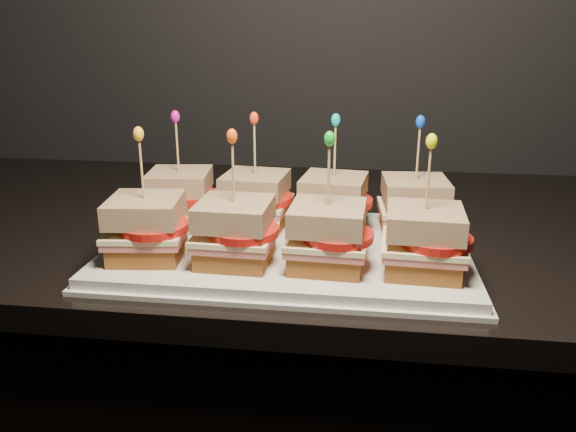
# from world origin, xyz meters

# --- Properties ---
(granite_slab) EXTENTS (2.47, 0.66, 0.03)m
(granite_slab) POSITION_xyz_m (-0.37, 1.68, 0.89)
(granite_slab) COLOR black
(granite_slab) RESTS_ON cabinet
(platter) EXTENTS (0.45, 0.28, 0.02)m
(platter) POSITION_xyz_m (-0.17, 1.52, 0.92)
(platter) COLOR silver
(platter) RESTS_ON granite_slab
(platter_rim) EXTENTS (0.46, 0.29, 0.01)m
(platter_rim) POSITION_xyz_m (-0.17, 1.52, 0.91)
(platter_rim) COLOR silver
(platter_rim) RESTS_ON granite_slab
(sandwich_0_bread_bot) EXTENTS (0.09, 0.09, 0.02)m
(sandwich_0_bread_bot) POSITION_xyz_m (-0.33, 1.58, 0.94)
(sandwich_0_bread_bot) COLOR brown
(sandwich_0_bread_bot) RESTS_ON platter
(sandwich_0_ham) EXTENTS (0.10, 0.10, 0.01)m
(sandwich_0_ham) POSITION_xyz_m (-0.33, 1.58, 0.95)
(sandwich_0_ham) COLOR #C26665
(sandwich_0_ham) RESTS_ON sandwich_0_bread_bot
(sandwich_0_cheese) EXTENTS (0.10, 0.10, 0.01)m
(sandwich_0_cheese) POSITION_xyz_m (-0.33, 1.58, 0.96)
(sandwich_0_cheese) COLOR #FFEDAF
(sandwich_0_cheese) RESTS_ON sandwich_0_ham
(sandwich_0_tomato) EXTENTS (0.08, 0.08, 0.01)m
(sandwich_0_tomato) POSITION_xyz_m (-0.31, 1.58, 0.97)
(sandwich_0_tomato) COLOR red
(sandwich_0_tomato) RESTS_ON sandwich_0_cheese
(sandwich_0_bread_top) EXTENTS (0.09, 0.09, 0.03)m
(sandwich_0_bread_top) POSITION_xyz_m (-0.33, 1.58, 0.98)
(sandwich_0_bread_top) COLOR #4F220C
(sandwich_0_bread_top) RESTS_ON sandwich_0_tomato
(sandwich_0_pick) EXTENTS (0.00, 0.00, 0.09)m
(sandwich_0_pick) POSITION_xyz_m (-0.33, 1.58, 1.03)
(sandwich_0_pick) COLOR tan
(sandwich_0_pick) RESTS_ON sandwich_0_bread_top
(sandwich_0_frill) EXTENTS (0.01, 0.01, 0.02)m
(sandwich_0_frill) POSITION_xyz_m (-0.33, 1.58, 1.07)
(sandwich_0_frill) COLOR #D01299
(sandwich_0_frill) RESTS_ON sandwich_0_pick
(sandwich_1_bread_bot) EXTENTS (0.09, 0.09, 0.02)m
(sandwich_1_bread_bot) POSITION_xyz_m (-0.22, 1.58, 0.94)
(sandwich_1_bread_bot) COLOR brown
(sandwich_1_bread_bot) RESTS_ON platter
(sandwich_1_ham) EXTENTS (0.10, 0.09, 0.01)m
(sandwich_1_ham) POSITION_xyz_m (-0.22, 1.58, 0.95)
(sandwich_1_ham) COLOR #C26665
(sandwich_1_ham) RESTS_ON sandwich_1_bread_bot
(sandwich_1_cheese) EXTENTS (0.10, 0.09, 0.01)m
(sandwich_1_cheese) POSITION_xyz_m (-0.22, 1.58, 0.96)
(sandwich_1_cheese) COLOR #FFEDAF
(sandwich_1_cheese) RESTS_ON sandwich_1_ham
(sandwich_1_tomato) EXTENTS (0.08, 0.08, 0.01)m
(sandwich_1_tomato) POSITION_xyz_m (-0.21, 1.58, 0.97)
(sandwich_1_tomato) COLOR red
(sandwich_1_tomato) RESTS_ON sandwich_1_cheese
(sandwich_1_bread_top) EXTENTS (0.09, 0.09, 0.03)m
(sandwich_1_bread_top) POSITION_xyz_m (-0.22, 1.58, 0.98)
(sandwich_1_bread_top) COLOR #4F220C
(sandwich_1_bread_top) RESTS_ON sandwich_1_tomato
(sandwich_1_pick) EXTENTS (0.00, 0.00, 0.09)m
(sandwich_1_pick) POSITION_xyz_m (-0.22, 1.58, 1.03)
(sandwich_1_pick) COLOR tan
(sandwich_1_pick) RESTS_ON sandwich_1_bread_top
(sandwich_1_frill) EXTENTS (0.01, 0.01, 0.02)m
(sandwich_1_frill) POSITION_xyz_m (-0.22, 1.58, 1.07)
(sandwich_1_frill) COLOR #F04220
(sandwich_1_frill) RESTS_ON sandwich_1_pick
(sandwich_2_bread_bot) EXTENTS (0.09, 0.09, 0.02)m
(sandwich_2_bread_bot) POSITION_xyz_m (-0.11, 1.58, 0.94)
(sandwich_2_bread_bot) COLOR brown
(sandwich_2_bread_bot) RESTS_ON platter
(sandwich_2_ham) EXTENTS (0.10, 0.10, 0.01)m
(sandwich_2_ham) POSITION_xyz_m (-0.11, 1.58, 0.95)
(sandwich_2_ham) COLOR #C26665
(sandwich_2_ham) RESTS_ON sandwich_2_bread_bot
(sandwich_2_cheese) EXTENTS (0.10, 0.10, 0.01)m
(sandwich_2_cheese) POSITION_xyz_m (-0.11, 1.58, 0.96)
(sandwich_2_cheese) COLOR #FFEDAF
(sandwich_2_cheese) RESTS_ON sandwich_2_ham
(sandwich_2_tomato) EXTENTS (0.08, 0.08, 0.01)m
(sandwich_2_tomato) POSITION_xyz_m (-0.10, 1.58, 0.97)
(sandwich_2_tomato) COLOR red
(sandwich_2_tomato) RESTS_ON sandwich_2_cheese
(sandwich_2_bread_top) EXTENTS (0.09, 0.09, 0.03)m
(sandwich_2_bread_top) POSITION_xyz_m (-0.11, 1.58, 0.98)
(sandwich_2_bread_top) COLOR #4F220C
(sandwich_2_bread_top) RESTS_ON sandwich_2_tomato
(sandwich_2_pick) EXTENTS (0.00, 0.00, 0.09)m
(sandwich_2_pick) POSITION_xyz_m (-0.11, 1.58, 1.03)
(sandwich_2_pick) COLOR tan
(sandwich_2_pick) RESTS_ON sandwich_2_bread_top
(sandwich_2_frill) EXTENTS (0.01, 0.01, 0.02)m
(sandwich_2_frill) POSITION_xyz_m (-0.11, 1.58, 1.07)
(sandwich_2_frill) COLOR #07C3CB
(sandwich_2_frill) RESTS_ON sandwich_2_pick
(sandwich_3_bread_bot) EXTENTS (0.09, 0.09, 0.02)m
(sandwich_3_bread_bot) POSITION_xyz_m (-0.00, 1.58, 0.94)
(sandwich_3_bread_bot) COLOR brown
(sandwich_3_bread_bot) RESTS_ON platter
(sandwich_3_ham) EXTENTS (0.09, 0.09, 0.01)m
(sandwich_3_ham) POSITION_xyz_m (-0.00, 1.58, 0.95)
(sandwich_3_ham) COLOR #C26665
(sandwich_3_ham) RESTS_ON sandwich_3_bread_bot
(sandwich_3_cheese) EXTENTS (0.10, 0.09, 0.01)m
(sandwich_3_cheese) POSITION_xyz_m (-0.00, 1.58, 0.96)
(sandwich_3_cheese) COLOR #FFEDAF
(sandwich_3_cheese) RESTS_ON sandwich_3_ham
(sandwich_3_tomato) EXTENTS (0.08, 0.08, 0.01)m
(sandwich_3_tomato) POSITION_xyz_m (0.01, 1.58, 0.97)
(sandwich_3_tomato) COLOR red
(sandwich_3_tomato) RESTS_ON sandwich_3_cheese
(sandwich_3_bread_top) EXTENTS (0.09, 0.09, 0.03)m
(sandwich_3_bread_top) POSITION_xyz_m (-0.00, 1.58, 0.98)
(sandwich_3_bread_top) COLOR #4F220C
(sandwich_3_bread_top) RESTS_ON sandwich_3_tomato
(sandwich_3_pick) EXTENTS (0.00, 0.00, 0.09)m
(sandwich_3_pick) POSITION_xyz_m (-0.00, 1.58, 1.03)
(sandwich_3_pick) COLOR tan
(sandwich_3_pick) RESTS_ON sandwich_3_bread_top
(sandwich_3_frill) EXTENTS (0.01, 0.01, 0.02)m
(sandwich_3_frill) POSITION_xyz_m (-0.00, 1.58, 1.07)
(sandwich_3_frill) COLOR blue
(sandwich_3_frill) RESTS_ON sandwich_3_pick
(sandwich_4_bread_bot) EXTENTS (0.09, 0.09, 0.02)m
(sandwich_4_bread_bot) POSITION_xyz_m (-0.33, 1.45, 0.94)
(sandwich_4_bread_bot) COLOR brown
(sandwich_4_bread_bot) RESTS_ON platter
(sandwich_4_ham) EXTENTS (0.10, 0.10, 0.01)m
(sandwich_4_ham) POSITION_xyz_m (-0.33, 1.45, 0.95)
(sandwich_4_ham) COLOR #C26665
(sandwich_4_ham) RESTS_ON sandwich_4_bread_bot
(sandwich_4_cheese) EXTENTS (0.10, 0.10, 0.01)m
(sandwich_4_cheese) POSITION_xyz_m (-0.33, 1.45, 0.96)
(sandwich_4_cheese) COLOR #FFEDAF
(sandwich_4_cheese) RESTS_ON sandwich_4_ham
(sandwich_4_tomato) EXTENTS (0.08, 0.08, 0.01)m
(sandwich_4_tomato) POSITION_xyz_m (-0.31, 1.45, 0.97)
(sandwich_4_tomato) COLOR red
(sandwich_4_tomato) RESTS_ON sandwich_4_cheese
(sandwich_4_bread_top) EXTENTS (0.09, 0.09, 0.03)m
(sandwich_4_bread_top) POSITION_xyz_m (-0.33, 1.45, 0.98)
(sandwich_4_bread_top) COLOR #4F220C
(sandwich_4_bread_top) RESTS_ON sandwich_4_tomato
(sandwich_4_pick) EXTENTS (0.00, 0.00, 0.09)m
(sandwich_4_pick) POSITION_xyz_m (-0.33, 1.45, 1.03)
(sandwich_4_pick) COLOR tan
(sandwich_4_pick) RESTS_ON sandwich_4_bread_top
(sandwich_4_frill) EXTENTS (0.01, 0.01, 0.02)m
(sandwich_4_frill) POSITION_xyz_m (-0.33, 1.45, 1.07)
(sandwich_4_frill) COLOR yellow
(sandwich_4_frill) RESTS_ON sandwich_4_pick
(sandwich_5_bread_bot) EXTENTS (0.08, 0.08, 0.02)m
(sandwich_5_bread_bot) POSITION_xyz_m (-0.22, 1.45, 0.94)
(sandwich_5_bread_bot) COLOR brown
(sandwich_5_bread_bot) RESTS_ON platter
(sandwich_5_ham) EXTENTS (0.09, 0.09, 0.01)m
(sandwich_5_ham) POSITION_xyz_m (-0.22, 1.45, 0.95)
(sandwich_5_ham) COLOR #C26665
(sandwich_5_ham) RESTS_ON sandwich_5_bread_bot
(sandwich_5_cheese) EXTENTS (0.09, 0.09, 0.01)m
(sandwich_5_cheese) POSITION_xyz_m (-0.22, 1.45, 0.96)
(sandwich_5_cheese) COLOR #FFEDAF
(sandwich_5_cheese) RESTS_ON sandwich_5_ham
(sandwich_5_tomato) EXTENTS (0.08, 0.08, 0.01)m
(sandwich_5_tomato) POSITION_xyz_m (-0.21, 1.45, 0.97)
(sandwich_5_tomato) COLOR red
(sandwich_5_tomato) RESTS_ON sandwich_5_cheese
(sandwich_5_bread_top) EXTENTS (0.08, 0.08, 0.03)m
(sandwich_5_bread_top) POSITION_xyz_m (-0.22, 1.45, 0.98)
(sandwich_5_bread_top) COLOR #4F220C
(sandwich_5_bread_top) RESTS_ON sandwich_5_tomato
(sandwich_5_pick) EXTENTS (0.00, 0.00, 0.09)m
(sandwich_5_pick) POSITION_xyz_m (-0.22, 1.45, 1.03)
(sandwich_5_pick) COLOR tan
(sandwich_5_pick) RESTS_ON sandwich_5_bread_top
(sandwich_5_frill) EXTENTS (0.01, 0.01, 0.02)m
(sandwich_5_frill) POSITION_xyz_m (-0.22, 1.45, 1.07)
(sandwich_5_frill) COLOR #F25B12
(sandwich_5_frill) RESTS_ON sandwich_5_pick
(sandwich_6_bread_bot) EXTENTS (0.08, 0.08, 0.02)m
(sandwich_6_bread_bot) POSITION_xyz_m (-0.11, 1.45, 0.94)
(sandwich_6_bread_bot) COLOR brown
(sandwich_6_bread_bot) RESTS_ON platter
(sandwich_6_ham) EXTENTS (0.09, 0.09, 0.01)m
(sandwich_6_ham) POSITION_xyz_m (-0.11, 1.45, 0.95)
(sandwich_6_ham) COLOR #C26665
(sandwich_6_ham) RESTS_ON sandwich_6_bread_bot
(sandwich_6_cheese) EXTENTS (0.09, 0.09, 0.01)m
(sandwich_6_cheese) POSITION_xyz_m (-0.11, 1.45, 0.96)
(sandwich_6_cheese) COLOR #FFEDAF
(sandwich_6_cheese) RESTS_ON sandwich_6_ham
(sandwich_6_tomato) EXTENTS (0.08, 0.08, 0.01)m
(sandwich_6_tomato) POSITION_xyz_m (-0.10, 1.45, 0.97)
(sandwich_6_tomato) COLOR red
(sandwich_6_tomato) RESTS_ON sandwich_6_cheese
(sandwich_6_bread_top) EXTENTS (0.09, 0.09, 0.03)m
(sandwich_6_bread_top) POSITION_xyz_m (-0.11, 1.45, 0.98)
(sandwich_6_bread_top) COLOR #4F220C
(sandwich_6_bread_top) RESTS_ON sandwich_6_tomato
(sandwich_6_pick) EXTENTS (0.00, 0.00, 0.09)m
(sandwich_6_pick) POSITION_xyz_m (-0.11, 1.45, 1.03)
(sandwich_6_pick) COLOR tan
(sandwich_6_pick) RESTS_ON sandwich_6_bread_top
(sandwich_6_frill) EXTENTS (0.01, 0.01, 0.02)m
(sandwich_6_frill) POSITION_xyz_m (-0.11, 1.45, 1.07)
(sandwich_6_frill) COLOR green
(sandwich_6_frill) RESTS_ON sandwich_6_pick
(sandwich_7_bread_bot) EXTENTS (0.08, 0.08, 0.02)m
(sandwich_7_bread_bot) POSITION_xyz_m (-0.00, 1.45, 0.94)
(sandwich_7_bread_bot) COLOR brown
(sandwich_7_bread_bot) RESTS_ON platter
(sandwich_7_ham) EXTENTS (0.09, 0.09, 0.01)m
(sandwich_7_ham) POSITION_xyz_m (-0.00, 1.45, 0.95)
(sandwich_7_ham) COLOR #C26665
(sandwich_7_ham) RESTS_ON sandwich_7_bread_bot
(sandwich_7_cheese) EXTENTS (0.09, 0.09, 0.01)m
(sandwich_7_cheese) POSITION_xyz_m (-0.00, 1.45, 0.96)
(sandwich_7_cheese) COLOR #FFEDAF
(sandwich_7_cheese) RESTS_ON sandwich_7_ham
(sandwich_7_tomato) EXTENTS (0.08, 0.08, 0.01)m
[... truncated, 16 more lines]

